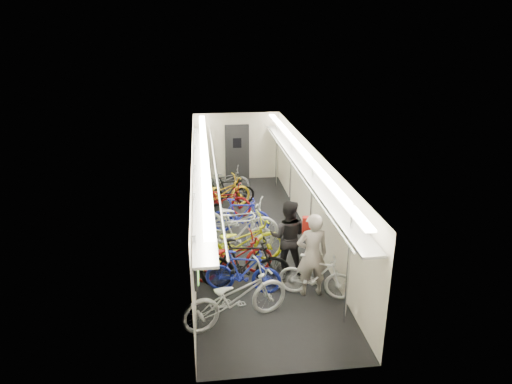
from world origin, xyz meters
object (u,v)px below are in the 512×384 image
object	(u,v)px
bicycle_0	(236,297)
bicycle_1	(243,272)
passenger_mid	(288,237)
passenger_near	(312,255)
backpack	(309,225)

from	to	relation	value
bicycle_0	bicycle_1	distance (m)	1.02
bicycle_1	passenger_mid	distance (m)	1.38
passenger_near	backpack	size ratio (longest dim) A/B	4.72
backpack	bicycle_1	bearing A→B (deg)	-158.12
bicycle_1	passenger_mid	bearing A→B (deg)	-40.21
passenger_near	backpack	xyz separation A→B (m)	(0.06, 0.60, 0.38)
bicycle_0	backpack	xyz separation A→B (m)	(1.67, 1.37, 0.73)
passenger_mid	backpack	xyz separation A→B (m)	(0.36, -0.40, 0.43)
backpack	passenger_near	bearing A→B (deg)	-88.06
bicycle_1	backpack	bearing A→B (deg)	-61.42
bicycle_1	passenger_near	world-z (taller)	passenger_near
bicycle_1	passenger_near	distance (m)	1.46
bicycle_0	backpack	bearing A→B (deg)	-70.55
passenger_mid	passenger_near	bearing A→B (deg)	122.53
passenger_near	backpack	world-z (taller)	passenger_near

